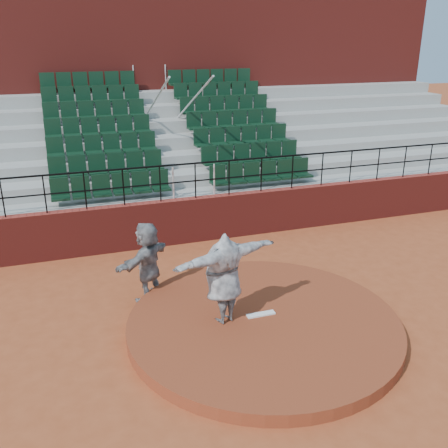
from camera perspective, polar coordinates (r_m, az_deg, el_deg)
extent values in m
plane|color=#A24724|center=(10.41, 4.52, -11.90)|extent=(90.00, 90.00, 0.00)
cylinder|color=brown|center=(10.34, 4.54, -11.32)|extent=(5.50, 5.50, 0.25)
cube|color=white|center=(10.39, 4.23, -10.25)|extent=(0.60, 0.15, 0.03)
cube|color=maroon|center=(14.38, -3.20, 0.54)|extent=(24.00, 0.30, 1.30)
cylinder|color=black|center=(13.90, -3.33, 6.94)|extent=(24.00, 0.05, 0.05)
cylinder|color=black|center=(14.02, -3.29, 4.96)|extent=(24.00, 0.04, 0.04)
cylinder|color=black|center=(13.64, -23.98, 2.71)|extent=(0.04, 0.04, 1.00)
cylinder|color=black|center=(13.57, -19.80, 3.20)|extent=(0.04, 0.04, 1.00)
cylinder|color=black|center=(13.58, -15.60, 3.68)|extent=(0.04, 0.04, 1.00)
cylinder|color=black|center=(13.65, -11.42, 4.13)|extent=(0.04, 0.04, 1.00)
cylinder|color=black|center=(13.80, -7.30, 4.56)|extent=(0.04, 0.04, 1.00)
cylinder|color=black|center=(14.02, -3.29, 4.96)|extent=(0.04, 0.04, 1.00)
cylinder|color=black|center=(14.31, 0.58, 5.31)|extent=(0.04, 0.04, 1.00)
cylinder|color=black|center=(14.66, 4.29, 5.63)|extent=(0.04, 0.04, 1.00)
cylinder|color=black|center=(15.07, 7.82, 5.91)|extent=(0.04, 0.04, 1.00)
cylinder|color=black|center=(15.53, 11.15, 6.16)|extent=(0.04, 0.04, 1.00)
cylinder|color=black|center=(16.04, 14.28, 6.37)|extent=(0.04, 0.04, 1.00)
cylinder|color=black|center=(16.60, 17.21, 6.55)|extent=(0.04, 0.04, 1.00)
cylinder|color=black|center=(17.19, 19.95, 6.70)|extent=(0.04, 0.04, 1.00)
cylinder|color=black|center=(17.83, 22.50, 6.83)|extent=(0.04, 0.04, 1.00)
cube|color=#9A9A94|center=(14.90, -3.80, 1.26)|extent=(24.00, 0.85, 1.30)
cube|color=black|center=(14.23, -12.71, 4.12)|extent=(3.30, 0.48, 0.72)
cube|color=black|center=(15.31, 4.29, 5.74)|extent=(3.30, 0.48, 0.72)
cube|color=#9A9A94|center=(15.62, -4.63, 2.94)|extent=(24.00, 0.85, 1.70)
cube|color=black|center=(14.94, -13.22, 6.46)|extent=(3.30, 0.48, 0.72)
cube|color=black|center=(15.98, 3.14, 7.88)|extent=(3.30, 0.48, 0.72)
cube|color=#9A9A94|center=(16.35, -5.40, 4.46)|extent=(24.00, 0.85, 2.10)
cube|color=black|center=(15.68, -13.68, 8.58)|extent=(3.30, 0.48, 0.72)
cube|color=black|center=(16.67, 2.08, 9.84)|extent=(3.30, 0.48, 0.72)
cube|color=#9A9A94|center=(17.10, -6.09, 5.85)|extent=(24.00, 0.85, 2.50)
cube|color=black|center=(16.44, -14.11, 10.51)|extent=(3.30, 0.48, 0.72)
cube|color=black|center=(17.39, 1.08, 11.64)|extent=(3.30, 0.48, 0.72)
cube|color=#9A9A94|center=(17.85, -6.74, 7.13)|extent=(24.00, 0.85, 2.90)
cube|color=black|center=(17.22, -14.50, 12.26)|extent=(3.30, 0.48, 0.72)
cube|color=black|center=(18.12, 0.16, 13.29)|extent=(3.30, 0.48, 0.72)
cube|color=#9A9A94|center=(18.62, -7.33, 8.30)|extent=(24.00, 0.85, 3.30)
cube|color=black|center=(18.01, -14.87, 13.86)|extent=(3.30, 0.48, 0.72)
cube|color=black|center=(18.88, -0.70, 14.81)|extent=(3.30, 0.48, 0.72)
cube|color=#9A9A94|center=(19.40, -7.88, 9.37)|extent=(24.00, 0.85, 3.70)
cube|color=black|center=(18.81, -15.20, 15.33)|extent=(3.30, 0.48, 0.72)
cube|color=black|center=(19.65, -1.51, 16.21)|extent=(3.30, 0.48, 0.72)
cylinder|color=silver|center=(16.56, -8.45, 12.86)|extent=(0.06, 5.97, 2.46)
cylinder|color=silver|center=(16.82, -4.33, 13.14)|extent=(0.06, 5.97, 2.46)
cube|color=maroon|center=(21.03, -9.18, 14.86)|extent=(24.00, 3.00, 7.10)
imported|color=black|center=(9.75, -0.04, -6.19)|extent=(2.40, 1.26, 1.88)
imported|color=black|center=(11.24, -8.71, -4.20)|extent=(1.61, 1.54, 1.82)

